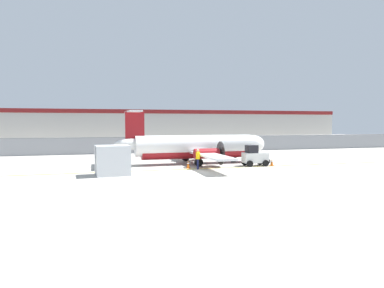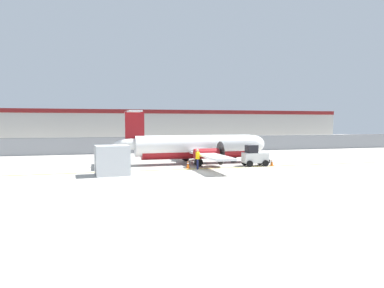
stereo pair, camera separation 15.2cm
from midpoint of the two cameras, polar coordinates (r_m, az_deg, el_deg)
name	(u,v)px [view 1 (the left image)]	position (r m, az deg, el deg)	size (l,w,h in m)	color
ground_plane	(196,169)	(28.74, 0.58, -4.16)	(140.00, 140.00, 0.01)	#ADA89E
perimeter_fence	(162,144)	(44.17, -5.10, 0.00)	(98.00, 0.10, 2.10)	gray
parking_lot_strip	(149,146)	(55.57, -7.19, -0.36)	(98.00, 17.00, 0.12)	#38383A
background_building	(137,125)	(73.79, -9.24, 3.09)	(91.00, 8.10, 6.50)	beige
commuter_airplane	(197,147)	(32.30, 0.78, -0.45)	(14.67, 16.02, 4.92)	white
baggage_tug	(255,156)	(31.16, 10.25, -2.04)	(2.37, 1.45, 1.88)	silver
ground_crew_worker	(198,158)	(28.39, 0.83, -2.33)	(0.43, 0.54, 1.70)	#191E4C
cargo_container	(113,160)	(26.01, -13.27, -2.65)	(2.58, 2.22, 2.20)	silver
traffic_cone_near_left	(272,162)	(31.48, 13.03, -3.01)	(0.36, 0.36, 0.64)	orange
traffic_cone_near_right	(188,165)	(29.08, -0.79, -3.46)	(0.36, 0.36, 0.64)	orange
traffic_cone_far_left	(252,157)	(35.52, 9.86, -2.22)	(0.36, 0.36, 0.64)	orange
parked_car_0	(61,144)	(51.88, -21.10, 0.07)	(4.20, 2.00, 1.58)	gray
parked_car_1	(121,143)	(51.22, -11.90, 0.19)	(4.23, 2.05, 1.58)	black
parked_car_2	(180,141)	(55.73, -2.05, 0.54)	(4.36, 2.35, 1.58)	navy
parked_car_3	(217,140)	(59.96, 4.07, 0.75)	(4.39, 2.44, 1.58)	silver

